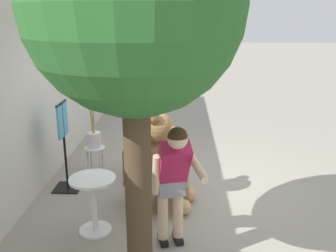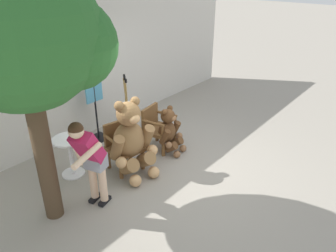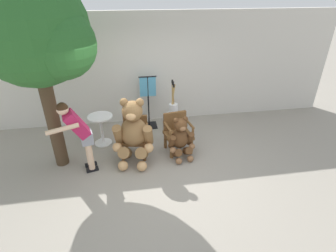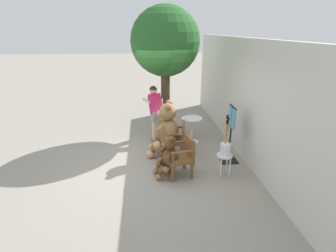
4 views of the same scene
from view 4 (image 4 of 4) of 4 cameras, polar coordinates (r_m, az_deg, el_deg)
ground_plane at (r=6.18m, az=-4.40°, el=-8.53°), size 60.00×60.00×0.00m
back_wall at (r=6.16m, az=18.22°, el=4.45°), size 10.00×0.16×2.80m
wooden_chair_left at (r=6.45m, az=1.81°, el=-2.64°), size 0.65×0.62×0.86m
wooden_chair_right at (r=5.61m, az=3.04°, el=-6.36°), size 0.64×0.61×0.86m
teddy_bear_large at (r=6.37m, az=-0.47°, el=-0.82°), size 0.86×0.86×1.39m
teddy_bear_small at (r=5.56m, az=0.08°, el=-6.61°), size 0.58×0.57×0.94m
person_visitor at (r=7.24m, az=-2.72°, el=3.67°), size 0.76×0.61×1.52m
white_stool at (r=5.79m, az=12.17°, el=-7.09°), size 0.34×0.34×0.46m
brush_bucket at (r=5.67m, az=12.39°, el=-4.45°), size 0.22×0.22×0.89m
round_side_table at (r=7.21m, az=5.19°, el=-0.30°), size 0.56×0.56×0.72m
patio_tree at (r=7.38m, az=-0.95°, el=17.46°), size 1.98×1.89×3.61m
clothing_display_stand at (r=6.25m, az=13.49°, el=-1.46°), size 0.44×0.40×1.36m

